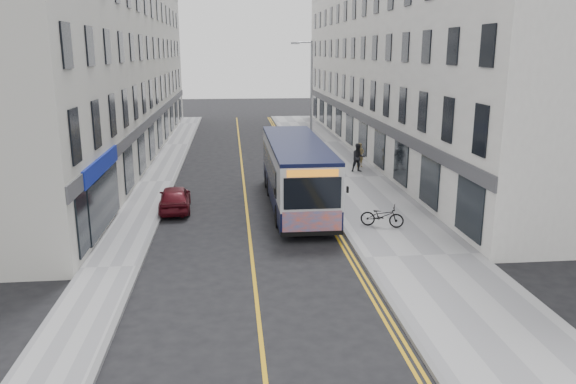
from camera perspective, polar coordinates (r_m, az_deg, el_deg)
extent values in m
plane|color=black|center=(21.42, -3.74, -6.16)|extent=(140.00, 140.00, 0.00)
cube|color=#97979A|center=(33.63, 6.17, 1.44)|extent=(4.50, 64.00, 0.12)
cube|color=#97979A|center=(33.20, -13.19, 0.98)|extent=(2.00, 64.00, 0.12)
cube|color=slate|center=(33.24, 2.37, 1.37)|extent=(0.18, 64.00, 0.13)
cube|color=slate|center=(33.08, -11.48, 1.03)|extent=(0.18, 64.00, 0.13)
cube|color=#CC9412|center=(32.93, -4.53, 1.10)|extent=(0.12, 64.00, 0.01)
cube|color=#CC9412|center=(33.19, 1.60, 1.25)|extent=(0.10, 64.00, 0.01)
cube|color=#CC9412|center=(33.22, 1.95, 1.26)|extent=(0.10, 64.00, 0.01)
cube|color=white|center=(42.84, 10.93, 12.70)|extent=(6.00, 46.00, 13.00)
cube|color=beige|center=(41.93, -17.72, 12.27)|extent=(6.00, 46.00, 13.00)
cylinder|color=#96989E|center=(34.60, 2.38, 8.48)|extent=(0.14, 0.14, 8.00)
cylinder|color=#96989E|center=(34.36, 1.60, 14.96)|extent=(1.00, 0.08, 0.08)
cube|color=#96989E|center=(34.30, 0.74, 14.89)|extent=(0.50, 0.18, 0.12)
cube|color=black|center=(27.39, 0.82, 0.18)|extent=(2.51, 11.05, 0.90)
cube|color=#B4B6BB|center=(27.10, 0.83, 2.96)|extent=(2.51, 11.05, 1.81)
cube|color=black|center=(26.92, 0.83, 5.01)|extent=(2.53, 11.05, 0.16)
cube|color=black|center=(27.61, -1.95, 2.74)|extent=(0.04, 8.64, 1.15)
cube|color=black|center=(27.89, 3.29, 2.84)|extent=(0.04, 8.64, 1.15)
cube|color=black|center=(21.76, 2.51, -0.14)|extent=(2.26, 0.04, 1.26)
cube|color=#FB4E15|center=(22.09, 2.47, -3.17)|extent=(2.36, 0.04, 0.95)
cube|color=orange|center=(21.56, 2.53, 1.92)|extent=(2.01, 0.04, 0.28)
cylinder|color=black|center=(24.18, -0.96, -2.48)|extent=(0.28, 1.00, 1.00)
cylinder|color=black|center=(24.47, 4.35, -2.32)|extent=(0.28, 1.00, 1.00)
cylinder|color=black|center=(29.50, -1.87, 0.59)|extent=(0.28, 1.00, 1.00)
cylinder|color=black|center=(29.74, 2.50, 0.69)|extent=(0.28, 1.00, 1.00)
cylinder|color=black|center=(31.26, -2.10, 1.37)|extent=(0.28, 1.00, 1.00)
cylinder|color=black|center=(31.48, 2.03, 1.46)|extent=(0.28, 1.00, 1.00)
imported|color=black|center=(24.24, 9.54, -2.39)|extent=(1.94, 1.25, 0.96)
imported|color=olive|center=(36.44, 7.33, 3.74)|extent=(0.67, 0.57, 1.56)
imported|color=black|center=(34.97, 7.16, 3.48)|extent=(0.89, 0.71, 1.76)
imported|color=silver|center=(45.30, -0.88, 5.67)|extent=(2.04, 4.53, 1.44)
imported|color=#530D16|center=(27.22, -11.42, -0.60)|extent=(1.66, 3.71, 1.24)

